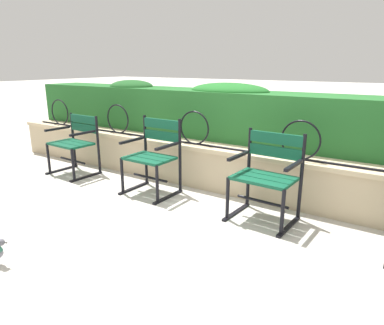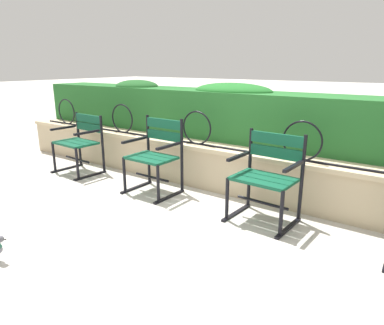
{
  "view_description": "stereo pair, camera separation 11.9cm",
  "coord_description": "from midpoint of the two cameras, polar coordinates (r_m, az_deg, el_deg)",
  "views": [
    {
      "loc": [
        1.85,
        -2.67,
        1.5
      ],
      "look_at": [
        0.0,
        0.14,
        0.55
      ],
      "focal_mm": 32.52,
      "sensor_mm": 36.0,
      "label": 1
    },
    {
      "loc": [
        1.95,
        -2.6,
        1.5
      ],
      "look_at": [
        0.0,
        0.14,
        0.55
      ],
      "focal_mm": 32.52,
      "sensor_mm": 36.0,
      "label": 2
    }
  ],
  "objects": [
    {
      "name": "park_chair_centre_right",
      "position": [
        3.48,
        13.22,
        -1.94
      ],
      "size": [
        0.64,
        0.55,
        0.87
      ],
      "color": "#0F4C33",
      "rests_on": "ground"
    },
    {
      "name": "stone_wall",
      "position": [
        4.25,
        7.21,
        -1.15
      ],
      "size": [
        7.67,
        0.41,
        0.54
      ],
      "color": "tan",
      "rests_on": "ground"
    },
    {
      "name": "park_chair_centre_left",
      "position": [
        4.17,
        -5.17,
        1.4
      ],
      "size": [
        0.59,
        0.53,
        0.9
      ],
      "color": "#0F4C33",
      "rests_on": "ground"
    },
    {
      "name": "hedge_row",
      "position": [
        4.56,
        10.78,
        7.73
      ],
      "size": [
        7.52,
        0.67,
        0.73
      ],
      "color": "#236028",
      "rests_on": "stone_wall"
    },
    {
      "name": "park_chair_leftmost",
      "position": [
        5.17,
        -17.22,
        3.42
      ],
      "size": [
        0.63,
        0.55,
        0.82
      ],
      "color": "#0F4C33",
      "rests_on": "ground"
    },
    {
      "name": "ground_plane",
      "position": [
        3.58,
        -0.39,
        -9.03
      ],
      "size": [
        60.0,
        60.0,
        0.0
      ],
      "primitive_type": "plane",
      "color": "#BCB7AD"
    },
    {
      "name": "iron_arch_fence",
      "position": [
        4.26,
        2.55,
        5.08
      ],
      "size": [
        7.13,
        0.02,
        0.42
      ],
      "color": "black",
      "rests_on": "stone_wall"
    }
  ]
}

